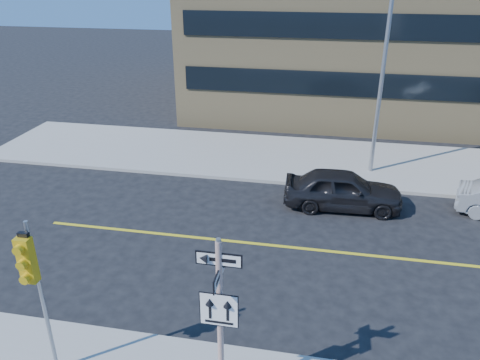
% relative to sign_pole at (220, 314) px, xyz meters
% --- Properties ---
extents(ground, '(120.00, 120.00, 0.00)m').
position_rel_sign_pole_xyz_m(ground, '(0.00, 2.51, -2.44)').
color(ground, black).
rests_on(ground, ground).
extents(sign_pole, '(0.92, 0.92, 4.06)m').
position_rel_sign_pole_xyz_m(sign_pole, '(0.00, 0.00, 0.00)').
color(sign_pole, silver).
rests_on(sign_pole, near_sidewalk).
extents(traffic_signal, '(0.32, 0.45, 4.00)m').
position_rel_sign_pole_xyz_m(traffic_signal, '(-4.00, -0.15, 0.59)').
color(traffic_signal, gray).
rests_on(traffic_signal, near_sidewalk).
extents(parked_car_a, '(2.04, 4.68, 1.57)m').
position_rel_sign_pole_xyz_m(parked_car_a, '(2.66, 9.86, -1.65)').
color(parked_car_a, black).
rests_on(parked_car_a, ground).
extents(streetlight_a, '(0.55, 2.25, 8.00)m').
position_rel_sign_pole_xyz_m(streetlight_a, '(4.00, 13.27, 2.32)').
color(streetlight_a, gray).
rests_on(streetlight_a, far_sidewalk).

